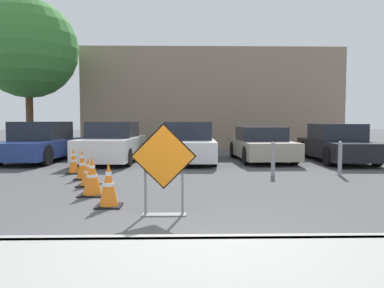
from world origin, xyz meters
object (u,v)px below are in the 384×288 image
at_px(traffic_cone_fifth, 74,161).
at_px(parked_car_second, 113,144).
at_px(parked_car_nearest, 41,143).
at_px(traffic_cone_second, 92,176).
at_px(road_closed_sign, 164,165).
at_px(traffic_cone_nearest, 109,185).
at_px(parked_car_fourth, 261,145).
at_px(parked_car_fifth, 337,144).
at_px(parked_car_third, 188,144).
at_px(bollard_second, 340,157).
at_px(traffic_cone_fourth, 82,164).
at_px(traffic_cone_third, 88,172).
at_px(bollard_nearest, 273,158).

bearing_deg(traffic_cone_fifth, parked_car_second, 79.03).
bearing_deg(parked_car_nearest, traffic_cone_fifth, 126.86).
bearing_deg(traffic_cone_second, road_closed_sign, -47.39).
bearing_deg(traffic_cone_nearest, parked_car_fourth, 60.14).
distance_m(parked_car_nearest, parked_car_fifth, 11.09).
bearing_deg(traffic_cone_fifth, parked_car_fourth, 27.85).
xyz_separation_m(traffic_cone_nearest, traffic_cone_fifth, (-1.85, 4.21, -0.03)).
xyz_separation_m(traffic_cone_second, parked_car_fourth, (4.81, 6.42, 0.21)).
bearing_deg(parked_car_third, bollard_second, 141.41).
bearing_deg(traffic_cone_fourth, parked_car_third, 54.90).
height_order(traffic_cone_nearest, parked_car_fifth, parked_car_fifth).
xyz_separation_m(traffic_cone_third, parked_car_fourth, (5.17, 5.30, 0.28)).
height_order(parked_car_third, bollard_nearest, parked_car_third).
relative_size(traffic_cone_third, traffic_cone_fourth, 0.82).
height_order(traffic_cone_nearest, traffic_cone_third, traffic_cone_nearest).
bearing_deg(parked_car_fifth, parked_car_fourth, -3.12).
bearing_deg(bollard_nearest, parked_car_fourth, 83.11).
distance_m(parked_car_third, parked_car_fifth, 5.54).
bearing_deg(traffic_cone_nearest, parked_car_second, 100.04).
distance_m(parked_car_second, parked_car_third, 2.77).
distance_m(road_closed_sign, parked_car_third, 7.82).
xyz_separation_m(road_closed_sign, parked_car_fifth, (6.03, 7.84, -0.18)).
distance_m(road_closed_sign, parked_car_fifth, 9.89).
bearing_deg(bollard_second, parked_car_fourth, 110.38).
distance_m(road_closed_sign, traffic_cone_fourth, 4.48).
height_order(traffic_cone_third, parked_car_nearest, parked_car_nearest).
height_order(traffic_cone_fourth, parked_car_second, parked_car_second).
xyz_separation_m(road_closed_sign, parked_car_nearest, (-5.06, 8.25, -0.14)).
bearing_deg(bollard_second, parked_car_third, 140.10).
height_order(traffic_cone_third, traffic_cone_fourth, traffic_cone_fourth).
bearing_deg(traffic_cone_third, traffic_cone_nearest, -67.14).
bearing_deg(road_closed_sign, traffic_cone_fourth, 121.45).
bearing_deg(traffic_cone_fourth, parked_car_fourth, 37.62).
height_order(traffic_cone_second, bollard_nearest, bollard_nearest).
height_order(parked_car_fourth, parked_car_fifth, parked_car_fifth).
xyz_separation_m(road_closed_sign, traffic_cone_second, (-1.55, 1.69, -0.44)).
bearing_deg(parked_car_second, traffic_cone_third, 96.82).
distance_m(traffic_cone_second, bollard_nearest, 5.08).
distance_m(bollard_nearest, bollard_second, 1.87).
xyz_separation_m(road_closed_sign, traffic_cone_fifth, (-2.86, 4.87, -0.47)).
bearing_deg(parked_car_fourth, traffic_cone_fifth, 25.35).
bearing_deg(bollard_nearest, road_closed_sign, -122.98).
relative_size(traffic_cone_fifth, parked_car_fifth, 0.16).
xyz_separation_m(traffic_cone_nearest, traffic_cone_fourth, (-1.31, 3.14, -0.00)).
bearing_deg(road_closed_sign, parked_car_third, 86.44).
height_order(parked_car_fifth, bollard_nearest, parked_car_fifth).
height_order(parked_car_second, bollard_nearest, parked_car_second).
distance_m(traffic_cone_fifth, parked_car_nearest, 4.04).
xyz_separation_m(parked_car_third, parked_car_fifth, (5.54, 0.04, -0.02)).
height_order(traffic_cone_fifth, bollard_nearest, bollard_nearest).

